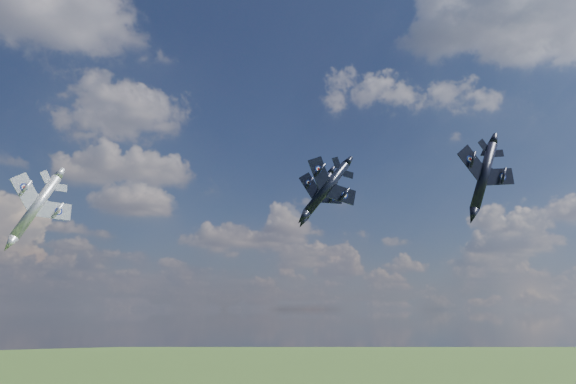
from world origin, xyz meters
name	(u,v)px	position (x,y,z in m)	size (l,w,h in m)	color
jet_lead_navy	(327,188)	(9.88, 2.24, 82.34)	(9.69, 13.51, 2.80)	black
jet_right_navy	(484,176)	(31.59, -6.17, 84.54)	(10.72, 14.94, 3.09)	black
jet_high_navy	(318,196)	(18.94, 21.70, 85.61)	(9.47, 13.20, 2.73)	black
jet_left_silver	(36,207)	(-27.33, 29.29, 81.22)	(11.57, 16.13, 3.34)	#999BA3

